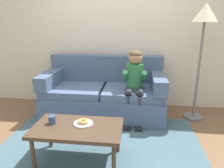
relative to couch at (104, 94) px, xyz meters
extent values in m
plane|color=brown|center=(0.11, -0.85, -0.35)|extent=(10.00, 10.00, 0.00)
cube|color=silver|center=(0.11, 0.55, 1.05)|extent=(8.00, 0.10, 2.80)
cube|color=#476675|center=(0.11, -1.10, -0.34)|extent=(2.51, 2.01, 0.01)
cube|color=slate|center=(0.00, -0.05, -0.16)|extent=(1.92, 0.90, 0.38)
cube|color=slate|center=(-0.48, -0.10, 0.09)|extent=(0.92, 0.74, 0.12)
cube|color=slate|center=(0.48, -0.10, 0.09)|extent=(0.92, 0.74, 0.12)
cube|color=slate|center=(0.00, 0.30, 0.38)|extent=(1.92, 0.20, 0.45)
cube|color=slate|center=(-0.86, -0.05, 0.26)|extent=(0.20, 0.90, 0.22)
cube|color=slate|center=(0.86, -0.05, 0.26)|extent=(0.20, 0.90, 0.22)
cube|color=#4C3828|center=(-0.09, -1.28, 0.06)|extent=(0.96, 0.55, 0.04)
cylinder|color=#4C3828|center=(-0.50, -1.49, -0.15)|extent=(0.04, 0.04, 0.39)
cylinder|color=#4C3828|center=(0.33, -1.49, -0.15)|extent=(0.04, 0.04, 0.39)
cylinder|color=#4C3828|center=(-0.50, -1.06, -0.15)|extent=(0.04, 0.04, 0.39)
cylinder|color=#4C3828|center=(0.33, -1.06, -0.15)|extent=(0.04, 0.04, 0.39)
cylinder|color=#337A4C|center=(0.50, -0.13, 0.35)|extent=(0.26, 0.26, 0.40)
sphere|color=tan|center=(0.50, -0.15, 0.65)|extent=(0.21, 0.21, 0.21)
ellipsoid|color=brown|center=(0.50, -0.15, 0.70)|extent=(0.20, 0.20, 0.12)
cylinder|color=#333847|center=(0.42, -0.28, 0.16)|extent=(0.11, 0.30, 0.11)
cylinder|color=#333847|center=(0.42, -0.43, -0.07)|extent=(0.09, 0.09, 0.44)
cube|color=black|center=(0.42, -0.48, -0.32)|extent=(0.10, 0.20, 0.06)
cylinder|color=#337A4C|center=(0.36, -0.23, 0.39)|extent=(0.07, 0.29, 0.23)
cylinder|color=#333847|center=(0.58, -0.28, 0.16)|extent=(0.11, 0.30, 0.11)
cylinder|color=#333847|center=(0.58, -0.43, -0.07)|extent=(0.09, 0.09, 0.44)
cube|color=black|center=(0.58, -0.48, -0.32)|extent=(0.10, 0.20, 0.06)
cylinder|color=#337A4C|center=(0.63, -0.23, 0.39)|extent=(0.07, 0.29, 0.23)
cylinder|color=white|center=(-0.04, -1.22, 0.09)|extent=(0.21, 0.21, 0.01)
torus|color=tan|center=(-0.04, -1.22, 0.11)|extent=(0.15, 0.15, 0.04)
cylinder|color=#334C72|center=(-0.38, -1.24, 0.13)|extent=(0.08, 0.08, 0.09)
cube|color=blue|center=(-0.43, -0.74, -0.32)|extent=(0.16, 0.09, 0.05)
cylinder|color=blue|center=(-0.51, -0.74, -0.32)|extent=(0.06, 0.06, 0.05)
cylinder|color=blue|center=(-0.34, -0.74, -0.32)|extent=(0.06, 0.06, 0.05)
cylinder|color=slate|center=(1.46, 0.02, -0.33)|extent=(0.30, 0.30, 0.03)
cylinder|color=slate|center=(1.46, 0.02, 0.44)|extent=(0.04, 0.04, 1.52)
cone|color=beige|center=(1.46, 0.02, 1.28)|extent=(0.35, 0.35, 0.26)
camera|label=1|loc=(0.53, -3.24, 1.16)|focal=33.63mm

